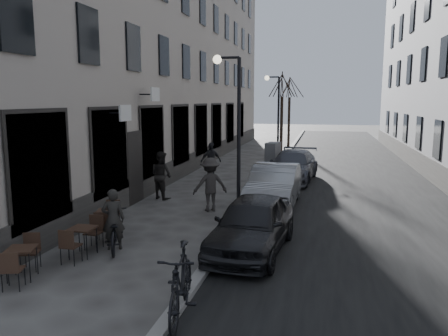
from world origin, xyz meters
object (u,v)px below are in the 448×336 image
at_px(bistro_set_c, 108,221).
at_px(pedestrian_near, 161,175).
at_px(bistro_set_b, 83,239).
at_px(car_mid, 274,186).
at_px(streetlamp_far, 276,109).
at_px(streetlamp_near, 234,117).
at_px(pedestrian_far, 211,161).
at_px(pedestrian_mid, 210,184).
at_px(car_far, 292,166).
at_px(moped, 181,283).
at_px(car_near, 252,224).
at_px(tree_near, 282,85).
at_px(utility_cabinet, 273,157).
at_px(bistro_set_a, 22,260).
at_px(bicycle, 114,231).
at_px(tree_far, 290,87).

distance_m(bistro_set_c, pedestrian_near, 4.70).
bearing_deg(bistro_set_b, car_mid, 56.43).
xyz_separation_m(streetlamp_far, pedestrian_near, (-3.11, -10.37, -2.26)).
xyz_separation_m(streetlamp_near, pedestrian_far, (-2.28, 5.82, -2.28)).
bearing_deg(pedestrian_far, streetlamp_far, 28.60).
xyz_separation_m(bistro_set_b, car_mid, (3.90, 5.96, 0.31)).
bearing_deg(pedestrian_near, streetlamp_far, -79.19).
relative_size(bistro_set_c, pedestrian_mid, 0.83).
distance_m(car_mid, car_far, 5.11).
distance_m(streetlamp_far, moped, 19.08).
bearing_deg(pedestrian_near, car_near, 158.20).
xyz_separation_m(streetlamp_near, moped, (0.52, -6.90, -2.54)).
bearing_deg(tree_near, moped, -88.82).
bearing_deg(tree_near, utility_cabinet, -88.20).
bearing_deg(pedestrian_mid, bistro_set_a, 41.76).
bearing_deg(moped, bicycle, 124.44).
height_order(bicycle, car_near, car_near).
distance_m(streetlamp_far, tree_near, 3.36).
relative_size(bistro_set_a, car_near, 0.34).
xyz_separation_m(utility_cabinet, pedestrian_near, (-3.38, -7.01, 0.13)).
height_order(bistro_set_b, pedestrian_mid, pedestrian_mid).
bearing_deg(moped, bistro_set_b, 135.68).
relative_size(tree_far, car_mid, 1.29).
height_order(pedestrian_mid, pedestrian_far, pedestrian_mid).
bearing_deg(bistro_set_b, streetlamp_far, 80.29).
xyz_separation_m(bistro_set_a, bistro_set_c, (0.36, 3.04, 0.03)).
bearing_deg(bistro_set_b, bistro_set_c, 94.69).
xyz_separation_m(tree_far, bistro_set_c, (-2.93, -24.05, -4.22)).
bearing_deg(tree_near, car_mid, -85.38).
bearing_deg(car_far, tree_near, 104.68).
height_order(tree_near, pedestrian_mid, tree_near).
distance_m(tree_far, pedestrian_far, 15.82).
bearing_deg(moped, streetlamp_far, 82.93).
xyz_separation_m(streetlamp_near, car_near, (1.17, -3.35, -2.47)).
bearing_deg(tree_near, streetlamp_near, -90.28).
bearing_deg(car_near, utility_cabinet, 99.07).
height_order(streetlamp_far, pedestrian_near, streetlamp_far).
bearing_deg(moped, bistro_set_c, 122.65).
distance_m(bistro_set_b, bicycle, 0.79).
bearing_deg(bistro_set_b, utility_cabinet, 76.84).
relative_size(pedestrian_near, car_far, 0.38).
distance_m(bistro_set_c, utility_cabinet, 12.10).
bearing_deg(tree_far, pedestrian_far, -98.80).
bearing_deg(utility_cabinet, pedestrian_mid, -86.92).
distance_m(bicycle, pedestrian_near, 5.67).
distance_m(bistro_set_c, car_mid, 6.01).
bearing_deg(streetlamp_far, streetlamp_near, -90.00).
relative_size(tree_near, tree_far, 1.00).
bearing_deg(bicycle, tree_near, -121.04).
relative_size(bistro_set_a, car_mid, 0.31).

